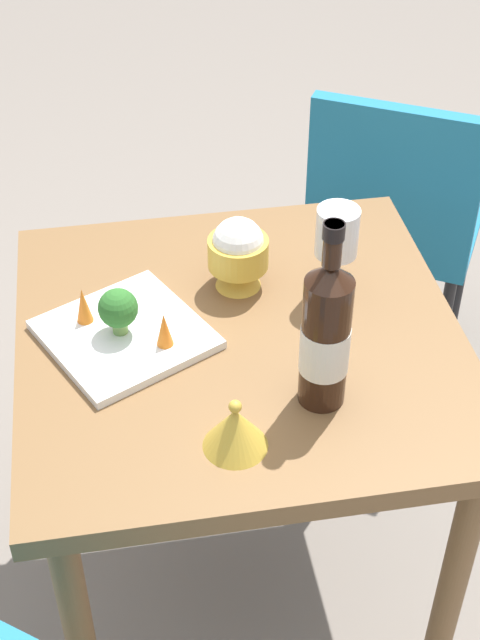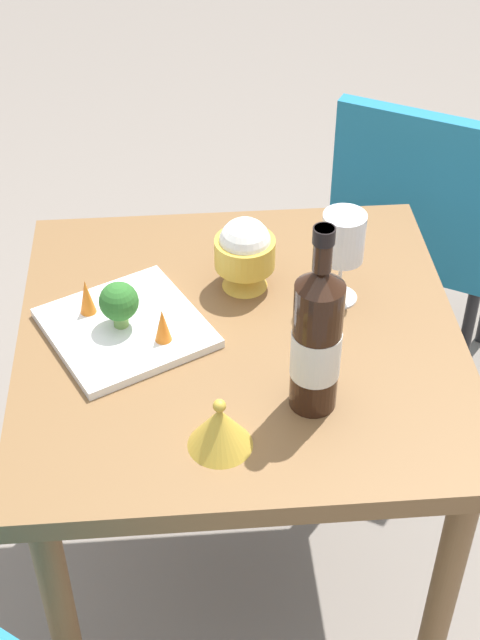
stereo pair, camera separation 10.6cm
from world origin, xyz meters
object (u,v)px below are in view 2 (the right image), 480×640
carrot_garnish_right (163,325)px  rice_bowl (245,252)px  broccoli_floret (119,302)px  carrot_garnish_left (87,297)px  wine_bottle (317,340)px  wine_glass (343,239)px  rice_bowl_lid (220,427)px  chair_by_wall (420,222)px  serving_plate (126,328)px

carrot_garnish_right → rice_bowl: bearing=46.7°
broccoli_floret → carrot_garnish_left: broccoli_floret is taller
wine_bottle → wine_glass: bearing=72.1°
rice_bowl → rice_bowl_lid: 0.40m
chair_by_wall → rice_bowl_lid: chair_by_wall is taller
carrot_garnish_left → wine_bottle: bearing=-33.2°
wine_bottle → carrot_garnish_right: wine_bottle is taller
chair_by_wall → carrot_garnish_right: (-0.62, -0.64, 0.25)m
wine_glass → rice_bowl: 0.18m
carrot_garnish_right → serving_plate: bearing=145.3°
broccoli_floret → carrot_garnish_right: 0.09m
serving_plate → broccoli_floret: (-0.01, -0.00, 0.06)m
rice_bowl → carrot_garnish_right: bearing=-133.3°
rice_bowl → broccoli_floret: (-0.22, -0.12, -0.01)m
chair_by_wall → wine_glass: size_ratio=4.75×
serving_plate → carrot_garnish_left: 0.09m
rice_bowl → serving_plate: size_ratio=0.42×
wine_bottle → broccoli_floret: (-0.30, 0.20, -0.07)m
rice_bowl_lid → carrot_garnish_left: size_ratio=1.48×
carrot_garnish_left → chair_by_wall: bearing=36.4°
wine_bottle → rice_bowl: (-0.08, 0.31, -0.06)m
wine_glass → carrot_garnish_left: bearing=-177.1°
rice_bowl_lid → serving_plate: 0.31m
wine_bottle → serving_plate: size_ratio=0.99×
chair_by_wall → wine_bottle: (-0.39, -0.79, 0.33)m
chair_by_wall → broccoli_floret: chair_by_wall is taller
rice_bowl_lid → carrot_garnish_right: size_ratio=1.57×
wine_glass → chair_by_wall: bearing=60.3°
rice_bowl_lid → serving_plate: rice_bowl_lid is taller
wine_glass → carrot_garnish_right: bearing=-161.2°
rice_bowl_lid → rice_bowl: bearing=79.8°
carrot_garnish_left → rice_bowl_lid: bearing=-56.3°
broccoli_floret → wine_bottle: bearing=-32.9°
chair_by_wall → carrot_garnish_right: chair_by_wall is taller
rice_bowl → broccoli_floret: size_ratio=1.65×
carrot_garnish_left → wine_glass: bearing=2.9°
rice_bowl_lid → serving_plate: bearing=117.8°
wine_bottle → rice_bowl: wine_bottle is taller
rice_bowl → serving_plate: 0.25m
wine_bottle → serving_plate: (-0.30, 0.20, -0.12)m
rice_bowl_lid → carrot_garnish_right: bearing=109.3°
carrot_garnish_right → carrot_garnish_left: bearing=146.8°
chair_by_wall → wine_glass: 0.69m
rice_bowl_lid → wine_glass: bearing=55.2°
rice_bowl → broccoli_floret: rice_bowl is taller
chair_by_wall → wine_bottle: size_ratio=2.56×
rice_bowl_lid → carrot_garnish_left: bearing=123.7°
wine_bottle → broccoli_floret: bearing=147.1°
wine_glass → serving_plate: size_ratio=0.53×
wine_glass → broccoli_floret: (-0.39, -0.06, -0.06)m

